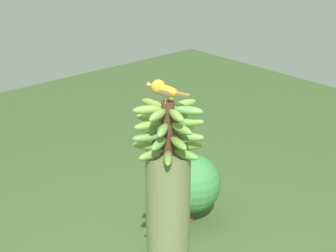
% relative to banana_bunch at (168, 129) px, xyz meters
% --- Properties ---
extents(banana_bunch, '(0.29, 0.29, 0.22)m').
position_rel_banana_bunch_xyz_m(banana_bunch, '(0.00, 0.00, 0.00)').
color(banana_bunch, '#4C2D1E').
rests_on(banana_bunch, banana_tree).
extents(perched_bird, '(0.19, 0.07, 0.08)m').
position_rel_banana_bunch_xyz_m(perched_bird, '(0.01, 0.01, 0.16)').
color(perched_bird, '#C68933').
rests_on(perched_bird, banana_bunch).
extents(tropical_shrub, '(0.38, 0.38, 0.48)m').
position_rel_banana_bunch_xyz_m(tropical_shrub, '(0.67, -0.80, -0.84)').
color(tropical_shrub, brown).
rests_on(tropical_shrub, ground).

